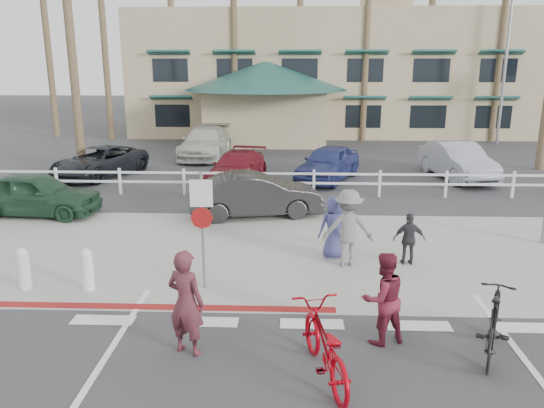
{
  "coord_description": "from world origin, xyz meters",
  "views": [
    {
      "loc": [
        -0.4,
        -8.5,
        4.81
      ],
      "look_at": [
        -0.88,
        3.78,
        1.5
      ],
      "focal_mm": 35.0,
      "sensor_mm": 36.0,
      "label": 1
    }
  ],
  "objects_px": {
    "sign_post": "(202,225)",
    "car_white_sedan": "(256,195)",
    "car_red_compact": "(36,194)",
    "bike_red": "(324,345)",
    "bike_black": "(494,323)"
  },
  "relations": [
    {
      "from": "sign_post",
      "to": "bike_red",
      "type": "distance_m",
      "value": 4.2
    },
    {
      "from": "bike_red",
      "to": "bike_black",
      "type": "height_order",
      "value": "bike_black"
    },
    {
      "from": "car_white_sedan",
      "to": "bike_black",
      "type": "bearing_deg",
      "value": -163.52
    },
    {
      "from": "sign_post",
      "to": "car_red_compact",
      "type": "xyz_separation_m",
      "value": [
        -6.34,
        5.5,
        -0.75
      ]
    },
    {
      "from": "bike_red",
      "to": "car_red_compact",
      "type": "relative_size",
      "value": 0.53
    },
    {
      "from": "sign_post",
      "to": "bike_black",
      "type": "bearing_deg",
      "value": -25.71
    },
    {
      "from": "car_white_sedan",
      "to": "car_red_compact",
      "type": "height_order",
      "value": "car_red_compact"
    },
    {
      "from": "bike_red",
      "to": "car_white_sedan",
      "type": "bearing_deg",
      "value": -93.4
    },
    {
      "from": "sign_post",
      "to": "car_red_compact",
      "type": "relative_size",
      "value": 0.71
    },
    {
      "from": "sign_post",
      "to": "car_red_compact",
      "type": "distance_m",
      "value": 8.43
    },
    {
      "from": "sign_post",
      "to": "car_white_sedan",
      "type": "distance_m",
      "value": 5.77
    },
    {
      "from": "sign_post",
      "to": "bike_red",
      "type": "xyz_separation_m",
      "value": [
        2.42,
        -3.32,
        -0.88
      ]
    },
    {
      "from": "bike_black",
      "to": "car_red_compact",
      "type": "xyz_separation_m",
      "value": [
        -11.63,
        8.05,
        0.11
      ]
    },
    {
      "from": "bike_black",
      "to": "car_white_sedan",
      "type": "bearing_deg",
      "value": -37.62
    },
    {
      "from": "bike_black",
      "to": "car_red_compact",
      "type": "bearing_deg",
      "value": -11.25
    }
  ]
}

